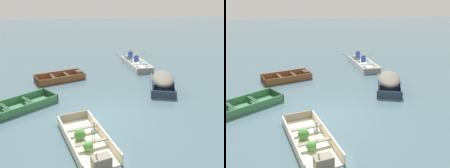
{
  "view_description": "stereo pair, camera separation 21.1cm",
  "coord_description": "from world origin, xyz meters",
  "views": [
    {
      "loc": [
        -0.83,
        -8.85,
        4.74
      ],
      "look_at": [
        0.84,
        2.92,
        0.35
      ],
      "focal_mm": 40.0,
      "sensor_mm": 36.0,
      "label": 1
    },
    {
      "loc": [
        -0.62,
        -8.87,
        4.74
      ],
      "look_at": [
        0.84,
        2.92,
        0.35
      ],
      "focal_mm": 40.0,
      "sensor_mm": 36.0,
      "label": 2
    }
  ],
  "objects": [
    {
      "name": "ground_plane",
      "position": [
        0.0,
        0.0,
        0.0
      ],
      "size": [
        80.0,
        80.0,
        0.0
      ],
      "primitive_type": "plane",
      "color": "#47606B"
    },
    {
      "name": "dinghy_cream_foreground",
      "position": [
        -0.67,
        -1.75,
        0.14
      ],
      "size": [
        2.04,
        3.38,
        0.44
      ],
      "color": "beige",
      "rests_on": "ground"
    },
    {
      "name": "skiff_slate_blue_near_moored",
      "position": [
        3.48,
        2.83,
        0.47
      ],
      "size": [
        1.9,
        3.02,
        0.82
      ],
      "color": "#475B7F",
      "rests_on": "ground"
    },
    {
      "name": "skiff_wooden_brown_mid_moored",
      "position": [
        -1.75,
        4.96,
        0.13
      ],
      "size": [
        2.94,
        2.08,
        0.38
      ],
      "color": "brown",
      "rests_on": "ground"
    },
    {
      "name": "skiff_green_far_moored",
      "position": [
        -3.62,
        1.21,
        0.12
      ],
      "size": [
        3.4,
        3.0,
        0.36
      ],
      "color": "#387047",
      "rests_on": "ground"
    },
    {
      "name": "rowboat_white_with_crew",
      "position": [
        3.06,
        7.31,
        0.18
      ],
      "size": [
        2.34,
        3.69,
        0.92
      ],
      "color": "white",
      "rests_on": "ground"
    },
    {
      "name": "heron_on_dinghy",
      "position": [
        -0.47,
        -2.43,
        0.9
      ],
      "size": [
        0.19,
        0.46,
        0.84
      ],
      "color": "olive",
      "rests_on": "dinghy_cream_foreground"
    }
  ]
}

